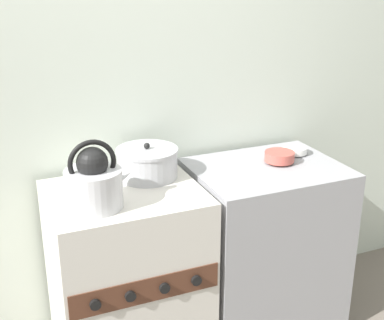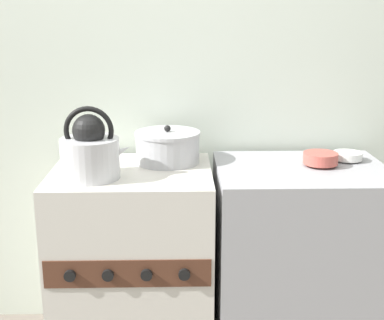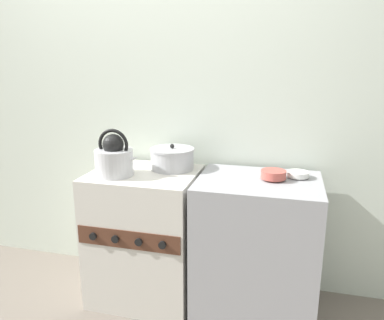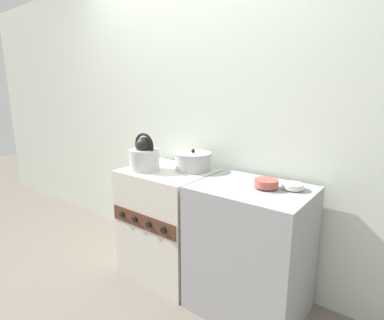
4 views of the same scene
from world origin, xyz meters
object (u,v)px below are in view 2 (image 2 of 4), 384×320
kettle (90,152)px  cooking_pot (168,147)px  small_ceramic_bowl (347,156)px  stove (134,265)px  enamel_bowl (320,158)px

kettle → cooking_pot: (0.29, 0.22, -0.04)m
cooking_pot → small_ceramic_bowl: cooking_pot is taller
stove → kettle: size_ratio=3.00×
kettle → cooking_pot: size_ratio=1.01×
cooking_pot → small_ceramic_bowl: (0.77, -0.02, -0.04)m
cooking_pot → kettle: bearing=-143.1°
stove → enamel_bowl: enamel_bowl is taller
stove → kettle: kettle is taller
stove → small_ceramic_bowl: (0.92, 0.10, 0.45)m
kettle → enamel_bowl: 0.94m
stove → cooking_pot: size_ratio=3.03×
stove → enamel_bowl: 0.91m
kettle → small_ceramic_bowl: size_ratio=2.27×
cooking_pot → small_ceramic_bowl: size_ratio=2.25×
enamel_bowl → small_ceramic_bowl: 0.16m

